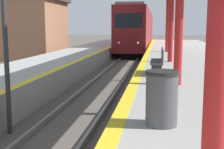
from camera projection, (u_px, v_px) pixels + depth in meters
name	position (u px, v px, depth m)	size (l,w,h in m)	color
train	(138.00, 29.00, 35.85)	(2.72, 23.83, 4.63)	black
trash_bin	(162.00, 98.00, 5.31)	(0.57, 0.57, 0.95)	#4C4C51
bench	(159.00, 60.00, 11.15)	(0.44, 1.59, 0.92)	#4C4C51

